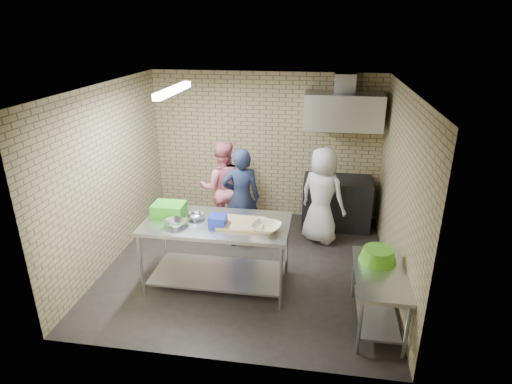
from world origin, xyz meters
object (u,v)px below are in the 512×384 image
green_crate (169,209)px  blue_tub (218,221)px  man_navy (241,198)px  woman_white (322,195)px  bottle_red (345,113)px  woman_pink (222,187)px  bottle_green (369,115)px  prep_table (217,254)px  side_counter (378,299)px  stove (336,202)px  green_basin (378,255)px

green_crate → blue_tub: (0.75, -0.22, -0.02)m
green_crate → man_navy: 1.38m
green_crate → woman_white: 2.58m
bottle_red → woman_pink: 2.49m
bottle_green → prep_table: bearing=-131.0°
side_counter → man_navy: man_navy is taller
woman_pink → stove: bearing=179.8°
stove → green_basin: green_basin is taller
prep_table → bottle_green: bearing=49.0°
bottle_red → woman_pink: bearing=-159.7°
stove → man_navy: size_ratio=0.72×
prep_table → side_counter: bearing=-14.4°
bottle_red → man_navy: (-1.61, -1.23, -1.19)m
prep_table → bottle_red: 3.36m
side_counter → stove: stove is taller
green_crate → bottle_red: (2.43, 2.32, 0.96)m
bottle_red → woman_pink: (-2.04, -0.75, -1.21)m
prep_table → side_counter: size_ratio=1.64×
green_crate → man_navy: bearing=53.4°
prep_table → blue_tub: bearing=-63.4°
woman_pink → green_basin: bearing=126.0°
prep_table → green_basin: prep_table is taller
blue_tub → woman_white: 2.18m
green_crate → bottle_green: size_ratio=2.91×
side_counter → prep_table: bearing=165.6°
woman_white → prep_table: bearing=77.6°
woman_pink → woman_white: bearing=161.9°
stove → woman_pink: woman_pink is taller
green_basin → bottle_red: bearing=97.9°
prep_table → green_crate: bearing=170.3°
blue_tub → stove: bearing=54.8°
stove → green_crate: bearing=-138.7°
woman_pink → side_counter: bearing=122.8°
woman_pink → woman_white: size_ratio=1.00×
side_counter → woman_pink: size_ratio=0.73×
green_basin → woman_white: bearing=110.3°
prep_table → man_navy: man_navy is taller
green_basin → woman_pink: 3.13m
stove → man_navy: man_navy is taller
bottle_red → stove: bearing=-101.8°
green_basin → woman_pink: woman_pink is taller
man_navy → woman_white: man_navy is taller
blue_tub → woman_pink: bearing=101.5°
bottle_green → woman_pink: bearing=-162.8°
bottle_green → man_navy: bottle_green is taller
bottle_red → woman_white: size_ratio=0.11×
side_counter → woman_pink: (-2.44, 2.24, 0.45)m
blue_tub → bottle_red: size_ratio=1.21×
woman_pink → bottle_red: bearing=-174.4°
bottle_red → woman_white: (-0.32, -0.86, -1.21)m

